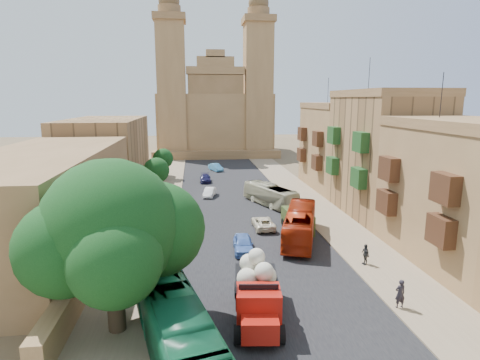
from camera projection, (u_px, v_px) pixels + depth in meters
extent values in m
cube|color=black|center=(236.00, 206.00, 49.00)|extent=(14.00, 140.00, 0.01)
cube|color=#826E55|center=(312.00, 203.00, 50.07)|extent=(5.00, 140.00, 0.01)
cube|color=#826E55|center=(157.00, 208.00, 47.93)|extent=(5.00, 140.00, 0.01)
cube|color=#826E55|center=(292.00, 203.00, 49.78)|extent=(0.25, 140.00, 0.12)
cube|color=#826E55|center=(178.00, 207.00, 48.20)|extent=(0.25, 140.00, 0.12)
cube|color=olive|center=(465.00, 197.00, 31.26)|extent=(8.00, 14.00, 10.50)
cube|color=brown|center=(474.00, 124.00, 30.15)|extent=(8.20, 14.00, 0.80)
cylinder|color=black|center=(442.00, 95.00, 32.33)|extent=(0.06, 0.06, 3.60)
cube|color=#442616|center=(441.00, 231.00, 27.19)|extent=(0.90, 2.20, 2.00)
cube|color=#442616|center=(386.00, 202.00, 34.83)|extent=(0.90, 2.20, 2.00)
cube|color=#442616|center=(445.00, 189.00, 26.61)|extent=(0.90, 2.20, 2.00)
cube|color=#442616|center=(389.00, 169.00, 34.25)|extent=(0.90, 2.20, 2.00)
cube|color=olive|center=(383.00, 157.00, 44.65)|extent=(8.00, 14.00, 13.00)
cube|color=brown|center=(388.00, 93.00, 43.29)|extent=(8.20, 14.00, 0.80)
cylinder|color=black|center=(369.00, 74.00, 45.48)|extent=(0.06, 0.06, 3.60)
cube|color=#1E4B1F|center=(358.00, 178.00, 40.64)|extent=(0.90, 2.20, 2.00)
cube|color=#1E4B1F|center=(332.00, 165.00, 48.28)|extent=(0.90, 2.20, 2.00)
cube|color=#1E4B1F|center=(361.00, 142.00, 39.92)|extent=(0.90, 2.20, 2.00)
cube|color=#1E4B1F|center=(334.00, 135.00, 47.56)|extent=(0.90, 2.20, 2.00)
cube|color=olive|center=(339.00, 148.00, 58.44)|extent=(8.00, 14.00, 11.50)
cube|color=brown|center=(341.00, 106.00, 57.22)|extent=(8.20, 14.00, 0.80)
cylinder|color=black|center=(328.00, 90.00, 59.41)|extent=(0.06, 0.06, 3.60)
cube|color=#442616|center=(317.00, 162.00, 54.39)|extent=(0.90, 2.20, 2.00)
cube|color=#442616|center=(301.00, 155.00, 62.02)|extent=(0.90, 2.20, 2.00)
cube|color=#442616|center=(318.00, 139.00, 53.75)|extent=(0.90, 2.20, 2.00)
cube|color=#442616|center=(302.00, 134.00, 61.39)|extent=(0.90, 2.20, 2.00)
cube|color=olive|center=(115.00, 228.00, 37.68)|extent=(1.00, 40.00, 1.80)
cube|color=brown|center=(43.00, 201.00, 34.46)|extent=(10.00, 28.00, 8.40)
cube|color=olive|center=(106.00, 153.00, 59.63)|extent=(10.00, 22.00, 10.00)
cube|color=olive|center=(214.00, 124.00, 97.30)|extent=(26.00, 20.00, 14.00)
cube|color=brown|center=(217.00, 154.00, 88.27)|extent=(28.00, 4.00, 1.80)
cube|color=brown|center=(216.00, 112.00, 88.13)|extent=(12.00, 2.00, 16.00)
cube|color=olive|center=(215.00, 71.00, 86.38)|extent=(12.60, 2.40, 1.60)
cube|color=olive|center=(215.00, 62.00, 86.05)|extent=(8.00, 2.00, 2.40)
cube|color=olive|center=(215.00, 54.00, 85.69)|extent=(4.00, 2.00, 1.60)
cube|color=olive|center=(172.00, 91.00, 87.45)|extent=(6.00, 6.00, 29.00)
cube|color=brown|center=(170.00, 18.00, 84.47)|extent=(6.80, 6.80, 1.40)
cylinder|color=brown|center=(169.00, 10.00, 84.16)|extent=(4.80, 4.80, 1.80)
sphere|color=brown|center=(169.00, 1.00, 83.80)|extent=(4.40, 4.40, 4.40)
cube|color=olive|center=(258.00, 92.00, 89.58)|extent=(6.00, 6.00, 29.00)
cube|color=brown|center=(258.00, 20.00, 86.61)|extent=(6.80, 6.80, 1.40)
cylinder|color=brown|center=(258.00, 12.00, 86.30)|extent=(4.80, 4.80, 1.80)
sphere|color=brown|center=(259.00, 3.00, 85.94)|extent=(4.40, 4.40, 4.40)
cylinder|color=#34271A|center=(116.00, 299.00, 22.25)|extent=(0.97, 0.97, 3.70)
sphere|color=black|center=(111.00, 227.00, 21.42)|extent=(7.41, 7.41, 7.41)
sphere|color=black|center=(158.00, 229.00, 22.94)|extent=(5.46, 5.46, 5.46)
sphere|color=black|center=(65.00, 248.00, 20.48)|extent=(5.07, 5.07, 5.07)
sphere|color=black|center=(115.00, 261.00, 19.40)|extent=(4.68, 4.68, 4.68)
sphere|color=black|center=(98.00, 203.00, 23.24)|extent=(4.29, 4.29, 4.29)
cylinder|color=#34271A|center=(129.00, 258.00, 30.14)|extent=(0.44, 0.44, 2.10)
sphere|color=black|center=(128.00, 231.00, 29.72)|extent=(3.05, 3.05, 3.05)
cylinder|color=#34271A|center=(147.00, 215.00, 41.85)|extent=(0.44, 0.44, 1.88)
sphere|color=black|center=(146.00, 197.00, 41.48)|extent=(2.73, 2.73, 2.73)
cylinder|color=#34271A|center=(157.00, 188.00, 53.49)|extent=(0.44, 0.44, 2.35)
sphere|color=black|center=(156.00, 170.00, 53.02)|extent=(3.42, 3.42, 3.42)
cylinder|color=#34271A|center=(164.00, 172.00, 65.19)|extent=(0.44, 0.44, 2.24)
sphere|color=black|center=(163.00, 159.00, 64.74)|extent=(3.26, 3.26, 3.26)
cube|color=#AB160D|center=(256.00, 287.00, 24.64)|extent=(2.96, 4.39, 1.03)
cube|color=black|center=(256.00, 278.00, 24.52)|extent=(3.03, 4.45, 0.14)
cube|color=#AB160D|center=(258.00, 307.00, 22.02)|extent=(2.61, 2.20, 2.07)
cube|color=#AB160D|center=(260.00, 328.00, 20.76)|extent=(2.09, 1.58, 1.15)
cube|color=black|center=(259.00, 293.00, 21.86)|extent=(2.18, 0.35, 1.03)
cylinder|color=black|center=(238.00, 335.00, 21.21)|extent=(0.51, 1.07, 1.03)
cylinder|color=black|center=(281.00, 334.00, 21.22)|extent=(0.51, 1.07, 1.03)
cylinder|color=black|center=(238.00, 290.00, 26.16)|extent=(0.51, 1.07, 1.03)
cylinder|color=black|center=(273.00, 290.00, 26.17)|extent=(0.51, 1.07, 1.03)
sphere|color=beige|center=(247.00, 279.00, 23.79)|extent=(1.26, 1.26, 1.26)
sphere|color=beige|center=(266.00, 276.00, 24.13)|extent=(1.26, 1.26, 1.26)
sphere|color=beige|center=(256.00, 269.00, 25.14)|extent=(1.26, 1.26, 1.26)
sphere|color=beige|center=(249.00, 263.00, 24.45)|extent=(1.15, 1.15, 1.15)
sphere|color=beige|center=(264.00, 272.00, 23.34)|extent=(1.15, 1.15, 1.15)
sphere|color=beige|center=(257.00, 257.00, 24.13)|extent=(1.03, 1.03, 1.03)
cube|color=#36451A|center=(297.00, 221.00, 39.64)|extent=(2.33, 4.79, 1.93)
cylinder|color=black|center=(293.00, 232.00, 38.02)|extent=(0.35, 0.79, 0.77)
cylinder|color=black|center=(312.00, 231.00, 38.34)|extent=(0.35, 0.79, 0.77)
cylinder|color=black|center=(284.00, 222.00, 41.16)|extent=(0.35, 0.79, 0.77)
cylinder|color=black|center=(301.00, 221.00, 41.48)|extent=(0.35, 0.79, 0.77)
imported|color=#16663F|center=(177.00, 330.00, 19.77)|extent=(5.46, 11.71, 3.18)
imported|color=#9F230B|center=(300.00, 224.00, 36.84)|extent=(5.66, 10.78, 2.94)
imported|color=#BBB794|center=(270.00, 195.00, 48.89)|extent=(5.61, 9.34, 2.57)
imported|color=#517BCA|center=(243.00, 244.00, 34.04)|extent=(1.84, 4.14, 1.38)
imported|color=white|center=(209.00, 192.00, 53.52)|extent=(2.02, 3.78, 1.18)
imported|color=beige|center=(263.00, 223.00, 40.22)|extent=(2.01, 4.26, 1.18)
imported|color=#15153F|center=(205.00, 178.00, 62.94)|extent=(1.69, 4.05, 1.17)
imported|color=silver|center=(265.00, 190.00, 54.46)|extent=(1.83, 3.79, 1.25)
imported|color=#4394CA|center=(216.00, 167.00, 72.90)|extent=(2.69, 4.15, 1.29)
imported|color=#27232B|center=(400.00, 294.00, 24.79)|extent=(0.72, 0.51, 1.87)
imported|color=#343537|center=(365.00, 254.00, 31.37)|extent=(0.52, 1.02, 1.67)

